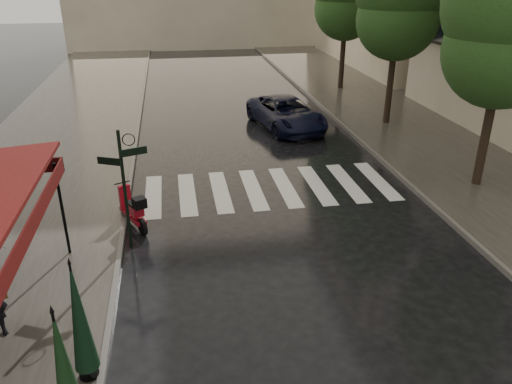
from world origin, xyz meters
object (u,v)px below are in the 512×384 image
object	(u,v)px
scooter	(133,210)
parked_car	(286,113)
parasol_back	(65,373)
parasol_front	(79,317)

from	to	relation	value
scooter	parked_car	xyz separation A→B (m)	(6.12, 8.21, 0.15)
parasol_back	parked_car	bearing A→B (deg)	66.32
parked_car	parasol_front	world-z (taller)	parasol_front
scooter	parasol_front	distance (m)	5.66
parked_car	parasol_front	size ratio (longest dim) A/B	2.07
parked_car	parasol_front	distance (m)	15.30
parasol_front	parked_car	bearing A→B (deg)	64.39
scooter	parked_car	bearing A→B (deg)	27.79
parasol_front	parasol_back	xyz separation A→B (m)	(0.00, -1.28, 0.04)
scooter	parasol_back	xyz separation A→B (m)	(-0.49, -6.86, 0.89)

